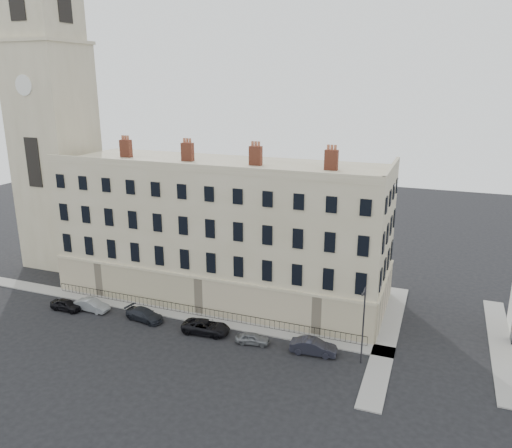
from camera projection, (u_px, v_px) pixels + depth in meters
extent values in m
plane|color=black|center=(229.00, 352.00, 44.89)|extent=(160.00, 160.00, 0.00)
cube|color=#BAAD8A|center=(222.00, 230.00, 55.62)|extent=(36.00, 12.00, 15.00)
cube|color=#C5B294|center=(199.00, 296.00, 51.70)|extent=(36.10, 0.18, 4.00)
cube|color=#C5B294|center=(384.00, 300.00, 50.96)|extent=(0.18, 12.10, 4.00)
cube|color=#BAAD8A|center=(195.00, 168.00, 48.17)|extent=(36.00, 0.35, 0.80)
cube|color=#BAAD8A|center=(392.00, 170.00, 47.31)|extent=(0.35, 12.00, 0.80)
cube|color=brown|center=(126.00, 148.00, 57.37)|extent=(1.30, 0.70, 2.00)
cube|color=brown|center=(188.00, 152.00, 54.63)|extent=(1.30, 0.70, 2.00)
cube|color=brown|center=(256.00, 156.00, 51.89)|extent=(1.30, 0.70, 2.00)
cube|color=brown|center=(331.00, 160.00, 49.14)|extent=(1.30, 0.70, 2.00)
cube|color=#BAAD8A|center=(57.00, 158.00, 63.83)|extent=(8.00, 8.00, 28.00)
cylinder|color=white|center=(24.00, 85.00, 57.68)|extent=(2.40, 0.14, 2.40)
cube|color=gray|center=(162.00, 311.00, 52.79)|extent=(48.00, 2.00, 0.12)
cube|color=gray|center=(387.00, 336.00, 47.60)|extent=(2.00, 24.00, 0.12)
cube|color=gray|center=(501.00, 345.00, 45.97)|extent=(2.00, 20.00, 0.12)
cube|color=black|center=(197.00, 307.00, 51.51)|extent=(35.00, 0.04, 0.04)
cube|color=black|center=(197.00, 315.00, 51.76)|extent=(35.00, 0.04, 0.04)
imported|color=black|center=(66.00, 305.00, 52.97)|extent=(3.55, 1.45, 1.21)
imported|color=gray|center=(92.00, 305.00, 52.83)|extent=(3.89, 1.48, 1.27)
imported|color=black|center=(144.00, 315.00, 50.74)|extent=(4.48, 2.43, 1.23)
imported|color=black|center=(206.00, 327.00, 48.16)|extent=(4.82, 2.51, 1.30)
imported|color=slate|center=(253.00, 338.00, 46.25)|extent=(3.31, 1.75, 1.07)
imported|color=#20202B|center=(313.00, 347.00, 44.50)|extent=(4.29, 1.82, 1.38)
cylinder|color=#333238|center=(363.00, 326.00, 42.26)|extent=(0.14, 0.14, 7.10)
cylinder|color=#333238|center=(364.00, 291.00, 40.75)|extent=(0.15, 1.33, 0.09)
cube|color=#333238|center=(362.00, 294.00, 40.21)|extent=(0.18, 0.45, 0.11)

